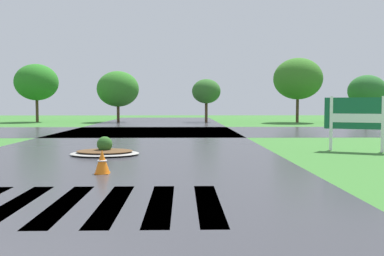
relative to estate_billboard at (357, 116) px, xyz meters
The scene contains 7 objects.
asphalt_roadway 9.32m from the estate_billboard, 168.35° to the right, with size 11.40×80.00×0.01m, color #35353A.
asphalt_cross_road 14.65m from the estate_billboard, 128.26° to the left, with size 90.00×10.26×0.01m, color #35353A.
crosswalk_stripes 12.33m from the estate_billboard, 137.49° to the right, with size 5.85×3.24×0.01m.
estate_billboard is the anchor object (origin of this frame).
median_island 9.77m from the estate_billboard, behind, with size 2.49×1.88×0.68m.
traffic_cone 10.29m from the estate_billboard, 151.13° to the right, with size 0.41×0.41×0.64m.
background_treeline 25.57m from the estate_billboard, 101.36° to the left, with size 37.15×6.21×6.28m.
Camera 1 is at (2.21, -4.01, 1.88)m, focal length 38.38 mm.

